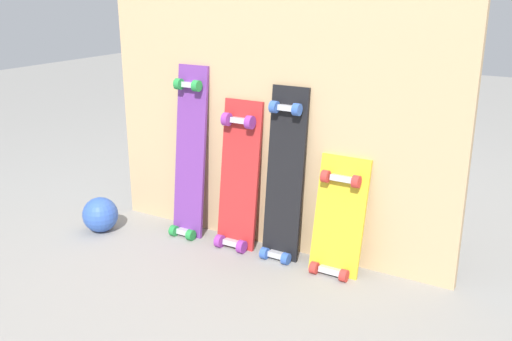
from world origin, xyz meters
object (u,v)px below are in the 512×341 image
skateboard_red (238,182)px  rubber_ball (100,215)px  skateboard_black (284,183)px  skateboard_yellow (338,224)px  skateboard_purple (190,160)px

skateboard_red → rubber_ball: (-0.66, -0.22, -0.22)m
skateboard_black → skateboard_yellow: bearing=-2.6°
skateboard_red → rubber_ball: 0.73m
rubber_ball → skateboard_yellow: bearing=10.3°
skateboard_purple → skateboard_black: skateboard_purple is taller
skateboard_purple → skateboard_red: skateboard_purple is taller
skateboard_yellow → rubber_ball: (-1.16, -0.21, -0.12)m
skateboard_yellow → skateboard_red: bearing=179.0°
skateboard_purple → skateboard_yellow: 0.78m
skateboard_red → skateboard_black: (0.23, 0.00, 0.04)m
skateboard_purple → rubber_ball: size_ratio=5.11×
skateboard_black → skateboard_yellow: (0.26, -0.01, -0.13)m
skateboard_black → skateboard_yellow: size_ratio=1.47×
skateboard_black → rubber_ball: (-0.90, -0.22, -0.26)m
skateboard_red → rubber_ball: bearing=-161.8°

